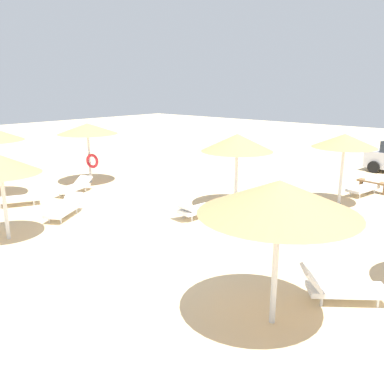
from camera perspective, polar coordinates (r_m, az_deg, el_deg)
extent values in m
plane|color=beige|center=(11.98, -9.64, -8.33)|extent=(80.00, 80.00, 0.00)
cylinder|color=silver|center=(17.07, 20.04, 2.19)|extent=(0.12, 0.12, 2.40)
cone|color=tan|center=(16.84, 20.45, 6.71)|extent=(2.45, 2.45, 0.52)
cylinder|color=silver|center=(8.29, 11.46, -10.24)|extent=(0.12, 0.12, 2.40)
cone|color=tan|center=(7.80, 12.00, -0.70)|extent=(3.08, 3.08, 0.65)
cylinder|color=silver|center=(13.73, -24.57, -1.68)|extent=(0.12, 0.12, 2.17)
cone|color=tan|center=(13.46, -25.15, 3.52)|extent=(2.36, 2.36, 0.58)
cylinder|color=silver|center=(20.32, -14.08, 4.66)|extent=(0.12, 0.12, 2.47)
cone|color=tan|center=(20.13, -14.32, 8.53)|extent=(2.80, 2.80, 0.49)
torus|color=red|center=(20.16, -13.69, 4.21)|extent=(0.71, 0.33, 0.70)
cylinder|color=silver|center=(15.80, 6.15, 1.89)|extent=(0.12, 0.12, 2.31)
cone|color=tan|center=(15.55, 6.30, 6.85)|extent=(2.71, 2.71, 0.65)
cube|color=white|center=(17.57, -23.16, -0.86)|extent=(1.30, 1.81, 0.12)
cylinder|color=silver|center=(17.41, -25.06, -1.78)|extent=(0.06, 0.06, 0.22)
cylinder|color=silver|center=(17.84, -25.04, -1.41)|extent=(0.06, 0.06, 0.22)
cylinder|color=silver|center=(17.40, -21.13, -1.38)|extent=(0.06, 0.06, 0.22)
cylinder|color=silver|center=(17.83, -21.20, -1.02)|extent=(0.06, 0.06, 0.22)
cube|color=white|center=(19.20, 22.64, 0.45)|extent=(0.93, 1.79, 0.12)
cube|color=white|center=(19.84, 23.84, 1.41)|extent=(0.72, 0.60, 0.38)
cylinder|color=silver|center=(19.86, 22.89, 0.37)|extent=(0.06, 0.06, 0.22)
cylinder|color=silver|center=(19.66, 24.01, 0.11)|extent=(0.06, 0.06, 0.22)
cylinder|color=silver|center=(18.83, 21.12, -0.20)|extent=(0.06, 0.06, 0.22)
cylinder|color=silver|center=(18.63, 22.27, -0.47)|extent=(0.06, 0.06, 0.22)
cube|color=white|center=(9.88, 20.75, -12.60)|extent=(1.73, 1.56, 0.12)
cube|color=white|center=(9.54, 16.24, -11.38)|extent=(0.72, 0.76, 0.47)
cylinder|color=silver|center=(9.60, 17.55, -14.28)|extent=(0.06, 0.06, 0.22)
cylinder|color=silver|center=(9.97, 16.90, -13.07)|extent=(0.06, 0.06, 0.22)
cylinder|color=silver|center=(9.97, 24.42, -13.81)|extent=(0.06, 0.06, 0.22)
cylinder|color=silver|center=(10.33, 23.52, -12.68)|extent=(0.06, 0.06, 0.22)
cube|color=white|center=(15.40, -17.51, -2.43)|extent=(1.42, 1.79, 0.12)
cube|color=white|center=(16.02, -16.26, -0.83)|extent=(0.80, 0.74, 0.40)
cylinder|color=silver|center=(16.06, -17.17, -2.35)|extent=(0.06, 0.06, 0.22)
cylinder|color=silver|center=(15.86, -15.76, -2.45)|extent=(0.06, 0.06, 0.22)
cylinder|color=silver|center=(15.06, -19.25, -3.65)|extent=(0.06, 0.06, 0.22)
cylinder|color=silver|center=(14.85, -17.78, -3.78)|extent=(0.06, 0.06, 0.22)
cube|color=white|center=(18.55, -16.25, 0.54)|extent=(1.17, 1.82, 0.12)
cube|color=white|center=(19.12, -14.83, 1.62)|extent=(0.78, 0.71, 0.32)
cylinder|color=silver|center=(19.18, -15.64, 0.52)|extent=(0.06, 0.06, 0.22)
cylinder|color=silver|center=(18.92, -14.58, 0.40)|extent=(0.06, 0.06, 0.22)
cylinder|color=silver|center=(18.28, -17.91, -0.35)|extent=(0.06, 0.06, 0.22)
cylinder|color=silver|center=(18.00, -16.83, -0.49)|extent=(0.06, 0.06, 0.22)
cube|color=white|center=(14.86, 1.10, -2.35)|extent=(0.81, 1.76, 0.12)
cube|color=white|center=(14.28, -1.21, -2.16)|extent=(0.69, 0.56, 0.38)
cylinder|color=silver|center=(14.37, -0.02, -3.67)|extent=(0.06, 0.06, 0.22)
cylinder|color=silver|center=(14.68, -1.19, -3.27)|extent=(0.06, 0.06, 0.22)
cylinder|color=silver|center=(15.17, 3.31, -2.68)|extent=(0.06, 0.06, 0.22)
cylinder|color=silver|center=(15.47, 2.14, -2.32)|extent=(0.06, 0.06, 0.22)
cube|color=brown|center=(19.84, 24.04, 1.25)|extent=(1.55, 0.65, 0.08)
cube|color=brown|center=(20.13, 22.59, 0.87)|extent=(0.18, 0.38, 0.41)
cylinder|color=black|center=(24.23, 23.95, 3.21)|extent=(0.66, 0.29, 0.64)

